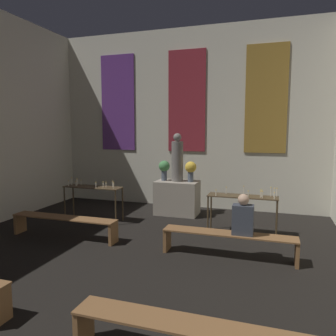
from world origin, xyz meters
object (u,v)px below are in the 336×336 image
(flower_vase_right, at_px, (191,169))
(candle_rack_right, at_px, (243,201))
(altar, at_px, (177,198))
(statue, at_px, (177,159))
(candle_rack_left, at_px, (93,191))
(pew_back_right, at_px, (228,239))
(flower_vase_left, at_px, (164,168))
(pew_back_left, at_px, (64,222))
(person_seated, at_px, (243,217))
(pew_second_right, at_px, (188,335))

(flower_vase_right, relative_size, candle_rack_right, 0.36)
(altar, bearing_deg, statue, 0.00)
(candle_rack_left, distance_m, pew_back_right, 3.82)
(flower_vase_left, distance_m, candle_rack_left, 1.97)
(altar, distance_m, flower_vase_right, 0.87)
(flower_vase_left, height_order, flower_vase_right, same)
(candle_rack_left, distance_m, pew_back_left, 1.43)
(altar, distance_m, pew_back_left, 3.12)
(person_seated, bearing_deg, flower_vase_left, 131.83)
(candle_rack_left, bearing_deg, pew_back_right, -21.11)
(pew_second_right, relative_size, person_seated, 3.28)
(flower_vase_left, bearing_deg, candle_rack_right, -29.14)
(altar, height_order, candle_rack_right, candle_rack_right)
(flower_vase_left, xyz_separation_m, pew_back_right, (2.08, -2.60, -0.90))
(altar, xyz_separation_m, candle_rack_right, (1.84, -1.23, 0.30))
(pew_back_right, bearing_deg, pew_back_left, 180.00)
(statue, distance_m, person_seated, 3.33)
(flower_vase_right, bearing_deg, pew_second_right, -76.13)
(flower_vase_right, distance_m, person_seated, 3.08)
(altar, bearing_deg, pew_back_left, -123.43)
(statue, bearing_deg, person_seated, -52.99)
(statue, relative_size, candle_rack_left, 0.86)
(pew_second_right, relative_size, pew_back_right, 1.00)
(flower_vase_left, distance_m, person_seated, 3.52)
(flower_vase_right, height_order, pew_second_right, flower_vase_right)
(candle_rack_left, bearing_deg, flower_vase_left, 40.11)
(pew_back_left, bearing_deg, statue, 56.57)
(altar, bearing_deg, candle_rack_left, -146.05)
(candle_rack_left, relative_size, pew_back_left, 0.63)
(pew_back_left, height_order, pew_back_right, same)
(candle_rack_left, height_order, person_seated, person_seated)
(altar, relative_size, flower_vase_left, 2.09)
(candle_rack_left, distance_m, person_seated, 4.03)
(flower_vase_right, height_order, pew_back_right, flower_vase_right)
(altar, distance_m, pew_back_right, 3.12)
(candle_rack_right, relative_size, pew_second_right, 0.63)
(altar, relative_size, flower_vase_right, 2.09)
(altar, bearing_deg, pew_second_right, -72.56)
(statue, relative_size, flower_vase_right, 2.36)
(person_seated, bearing_deg, candle_rack_left, 160.14)
(statue, bearing_deg, pew_back_right, -56.57)
(flower_vase_right, bearing_deg, statue, 180.00)
(statue, relative_size, flower_vase_left, 2.36)
(flower_vase_left, distance_m, pew_second_right, 5.91)
(pew_back_left, bearing_deg, candle_rack_left, 94.71)
(candle_rack_left, bearing_deg, pew_second_right, -50.04)
(altar, xyz_separation_m, candle_rack_left, (-1.83, -1.23, 0.30))
(candle_rack_right, bearing_deg, person_seated, -84.98)
(pew_back_right, bearing_deg, altar, 123.43)
(altar, bearing_deg, pew_back_right, -56.57)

